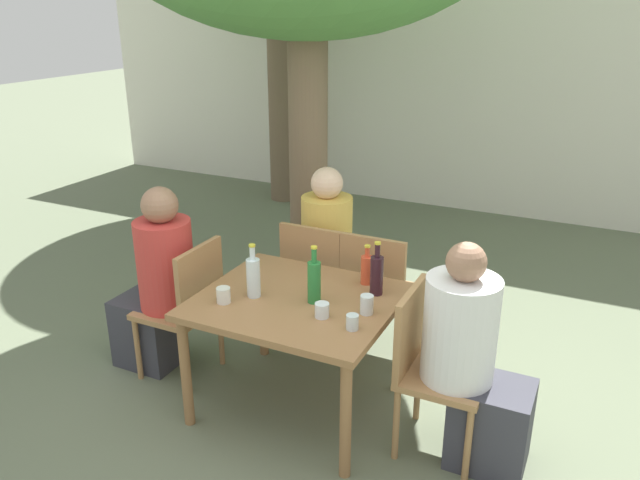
{
  "coord_description": "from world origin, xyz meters",
  "views": [
    {
      "loc": [
        1.5,
        -2.81,
        2.31
      ],
      "look_at": [
        0.0,
        0.3,
        0.98
      ],
      "focal_mm": 35.0,
      "sensor_mm": 36.0,
      "label": 1
    }
  ],
  "objects_px": {
    "patio_chair_3": "(377,288)",
    "person_seated_1": "(473,367)",
    "patio_chair_1": "(429,361)",
    "drinking_glass_1": "(352,322)",
    "person_seated_0": "(158,289)",
    "drinking_glass_2": "(223,295)",
    "patio_chair_0": "(187,302)",
    "drinking_glass_0": "(367,305)",
    "patio_chair_2": "(318,276)",
    "wine_bottle_1": "(377,274)",
    "soda_bottle_3": "(367,269)",
    "water_bottle_0": "(253,276)",
    "dining_table_front": "(297,312)",
    "person_seated_2": "(332,258)",
    "green_bottle_2": "(314,281)",
    "drinking_glass_3": "(322,310)"
  },
  "relations": [
    {
      "from": "patio_chair_3",
      "to": "person_seated_1",
      "type": "xyz_separation_m",
      "value": [
        0.8,
        -0.72,
        0.03
      ]
    },
    {
      "from": "patio_chair_1",
      "to": "person_seated_1",
      "type": "height_order",
      "value": "person_seated_1"
    },
    {
      "from": "patio_chair_1",
      "to": "drinking_glass_1",
      "type": "bearing_deg",
      "value": 117.89
    },
    {
      "from": "person_seated_0",
      "to": "drinking_glass_2",
      "type": "height_order",
      "value": "person_seated_0"
    },
    {
      "from": "patio_chair_0",
      "to": "drinking_glass_0",
      "type": "xyz_separation_m",
      "value": [
        1.21,
        -0.0,
        0.25
      ]
    },
    {
      "from": "patio_chair_2",
      "to": "wine_bottle_1",
      "type": "relative_size",
      "value": 2.88
    },
    {
      "from": "patio_chair_0",
      "to": "soda_bottle_3",
      "type": "distance_m",
      "value": 1.16
    },
    {
      "from": "wine_bottle_1",
      "to": "drinking_glass_0",
      "type": "relative_size",
      "value": 3.01
    },
    {
      "from": "water_bottle_0",
      "to": "drinking_glass_2",
      "type": "xyz_separation_m",
      "value": [
        -0.11,
        -0.14,
        -0.08
      ]
    },
    {
      "from": "person_seated_1",
      "to": "dining_table_front",
      "type": "bearing_deg",
      "value": 90.0
    },
    {
      "from": "person_seated_0",
      "to": "person_seated_2",
      "type": "height_order",
      "value": "same"
    },
    {
      "from": "dining_table_front",
      "to": "person_seated_0",
      "type": "relative_size",
      "value": 0.87
    },
    {
      "from": "water_bottle_0",
      "to": "drinking_glass_0",
      "type": "bearing_deg",
      "value": 6.87
    },
    {
      "from": "patio_chair_0",
      "to": "green_bottle_2",
      "type": "xyz_separation_m",
      "value": [
        0.89,
        -0.0,
        0.33
      ]
    },
    {
      "from": "person_seated_2",
      "to": "drinking_glass_3",
      "type": "relative_size",
      "value": 15.74
    },
    {
      "from": "drinking_glass_2",
      "to": "patio_chair_1",
      "type": "bearing_deg",
      "value": 11.27
    },
    {
      "from": "patio_chair_2",
      "to": "drinking_glass_3",
      "type": "relative_size",
      "value": 11.48
    },
    {
      "from": "patio_chair_3",
      "to": "person_seated_2",
      "type": "relative_size",
      "value": 0.73
    },
    {
      "from": "drinking_glass_3",
      "to": "wine_bottle_1",
      "type": "bearing_deg",
      "value": 67.73
    },
    {
      "from": "patio_chair_3",
      "to": "drinking_glass_2",
      "type": "xyz_separation_m",
      "value": [
        -0.57,
        -0.94,
        0.24
      ]
    },
    {
      "from": "patio_chair_1",
      "to": "water_bottle_0",
      "type": "relative_size",
      "value": 2.9
    },
    {
      "from": "drinking_glass_2",
      "to": "drinking_glass_1",
      "type": "bearing_deg",
      "value": 2.45
    },
    {
      "from": "drinking_glass_0",
      "to": "drinking_glass_2",
      "type": "relative_size",
      "value": 1.19
    },
    {
      "from": "water_bottle_0",
      "to": "green_bottle_2",
      "type": "bearing_deg",
      "value": 13.34
    },
    {
      "from": "wine_bottle_1",
      "to": "soda_bottle_3",
      "type": "bearing_deg",
      "value": 133.08
    },
    {
      "from": "water_bottle_0",
      "to": "drinking_glass_1",
      "type": "xyz_separation_m",
      "value": [
        0.66,
        -0.11,
        -0.08
      ]
    },
    {
      "from": "dining_table_front",
      "to": "patio_chair_0",
      "type": "relative_size",
      "value": 1.2
    },
    {
      "from": "person_seated_1",
      "to": "drinking_glass_0",
      "type": "relative_size",
      "value": 11.49
    },
    {
      "from": "patio_chair_3",
      "to": "green_bottle_2",
      "type": "height_order",
      "value": "green_bottle_2"
    },
    {
      "from": "water_bottle_0",
      "to": "patio_chair_3",
      "type": "bearing_deg",
      "value": 60.4
    },
    {
      "from": "patio_chair_3",
      "to": "drinking_glass_3",
      "type": "distance_m",
      "value": 0.89
    },
    {
      "from": "person_seated_1",
      "to": "wine_bottle_1",
      "type": "distance_m",
      "value": 0.74
    },
    {
      "from": "drinking_glass_1",
      "to": "wine_bottle_1",
      "type": "bearing_deg",
      "value": 94.87
    },
    {
      "from": "patio_chair_2",
      "to": "person_seated_2",
      "type": "bearing_deg",
      "value": -90.0
    },
    {
      "from": "patio_chair_2",
      "to": "patio_chair_1",
      "type": "bearing_deg",
      "value": 144.44
    },
    {
      "from": "patio_chair_0",
      "to": "wine_bottle_1",
      "type": "distance_m",
      "value": 1.24
    },
    {
      "from": "patio_chair_3",
      "to": "drinking_glass_1",
      "type": "height_order",
      "value": "patio_chair_3"
    },
    {
      "from": "patio_chair_1",
      "to": "soda_bottle_3",
      "type": "distance_m",
      "value": 0.68
    },
    {
      "from": "water_bottle_0",
      "to": "wine_bottle_1",
      "type": "xyz_separation_m",
      "value": [
        0.62,
        0.33,
        0.0
      ]
    },
    {
      "from": "wine_bottle_1",
      "to": "patio_chair_3",
      "type": "bearing_deg",
      "value": 109.05
    },
    {
      "from": "patio_chair_1",
      "to": "person_seated_0",
      "type": "relative_size",
      "value": 0.73
    },
    {
      "from": "green_bottle_2",
      "to": "dining_table_front",
      "type": "bearing_deg",
      "value": 179.34
    },
    {
      "from": "dining_table_front",
      "to": "green_bottle_2",
      "type": "xyz_separation_m",
      "value": [
        0.11,
        -0.0,
        0.22
      ]
    },
    {
      "from": "patio_chair_3",
      "to": "water_bottle_0",
      "type": "distance_m",
      "value": 0.98
    },
    {
      "from": "person_seated_1",
      "to": "soda_bottle_3",
      "type": "xyz_separation_m",
      "value": [
        -0.74,
        0.36,
        0.27
      ]
    },
    {
      "from": "dining_table_front",
      "to": "drinking_glass_2",
      "type": "relative_size",
      "value": 12.37
    },
    {
      "from": "drinking_glass_1",
      "to": "green_bottle_2",
      "type": "bearing_deg",
      "value": 148.56
    },
    {
      "from": "drinking_glass_3",
      "to": "patio_chair_1",
      "type": "bearing_deg",
      "value": 14.15
    },
    {
      "from": "patio_chair_0",
      "to": "green_bottle_2",
      "type": "bearing_deg",
      "value": 89.92
    },
    {
      "from": "person_seated_0",
      "to": "green_bottle_2",
      "type": "bearing_deg",
      "value": 89.94
    }
  ]
}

